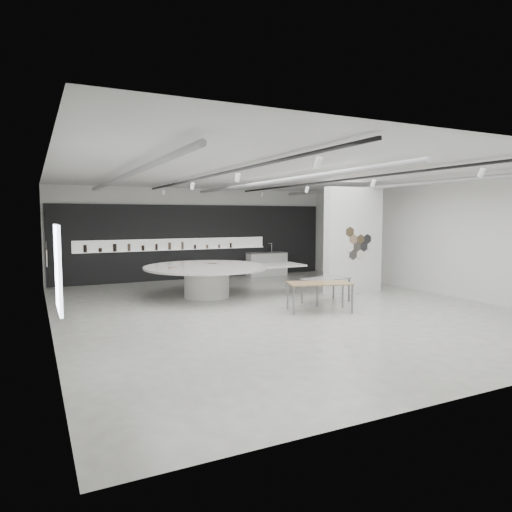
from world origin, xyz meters
name	(u,v)px	position (x,y,z in m)	size (l,w,h in m)	color
room	(275,236)	(-0.09, 0.00, 2.07)	(12.02, 14.02, 3.82)	beige
back_wall_display	(196,242)	(-0.08, 6.93, 1.54)	(11.80, 0.27, 3.10)	black
partition_column	(353,241)	(3.50, 1.00, 1.80)	(2.20, 0.38, 3.60)	white
display_island	(209,277)	(-1.17, 2.46, 0.67)	(5.17, 4.05, 1.04)	white
sample_table_wood	(319,285)	(0.77, -1.01, 0.74)	(1.89, 1.34, 0.80)	#93754C
sample_table_stone	(326,280)	(1.68, -0.02, 0.69)	(1.58, 1.00, 0.75)	gray
kitchen_counter	(267,264)	(3.06, 6.54, 0.51)	(1.84, 0.79, 1.42)	white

